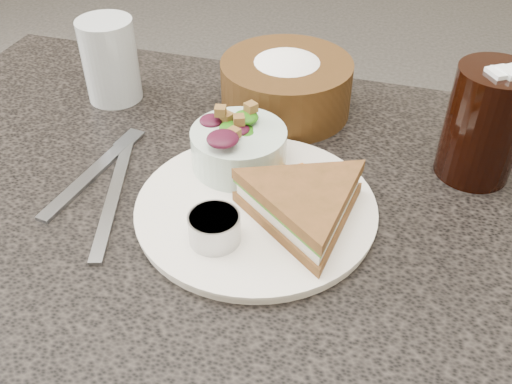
{
  "coord_description": "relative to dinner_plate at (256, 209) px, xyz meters",
  "views": [
    {
      "loc": [
        0.17,
        -0.46,
        1.18
      ],
      "look_at": [
        0.03,
        0.0,
        0.78
      ],
      "focal_mm": 40.0,
      "sensor_mm": 36.0,
      "label": 1
    }
  ],
  "objects": [
    {
      "name": "water_glass",
      "position": [
        -0.27,
        0.19,
        0.05
      ],
      "size": [
        0.09,
        0.09,
        0.12
      ],
      "primitive_type": "cylinder",
      "rotation": [
        0.0,
        0.0,
        -0.14
      ],
      "color": "#ACB6BC",
      "rests_on": "dining_table"
    },
    {
      "name": "cola_glass",
      "position": [
        0.23,
        0.15,
        0.07
      ],
      "size": [
        0.09,
        0.09,
        0.15
      ],
      "primitive_type": null,
      "rotation": [
        0.0,
        0.0,
        -0.01
      ],
      "color": "black",
      "rests_on": "dining_table"
    },
    {
      "name": "salad_bowl",
      "position": [
        -0.04,
        0.07,
        0.04
      ],
      "size": [
        0.13,
        0.13,
        0.07
      ],
      "primitive_type": null,
      "rotation": [
        0.0,
        0.0,
        0.16
      ],
      "color": "#B0C9BB",
      "rests_on": "dinner_plate"
    },
    {
      "name": "sandwich",
      "position": [
        0.06,
        -0.01,
        0.03
      ],
      "size": [
        0.24,
        0.24,
        0.05
      ],
      "primitive_type": null,
      "rotation": [
        0.0,
        0.0,
        -0.65
      ],
      "color": "brown",
      "rests_on": "dinner_plate"
    },
    {
      "name": "dinner_plate",
      "position": [
        0.0,
        0.0,
        0.0
      ],
      "size": [
        0.27,
        0.27,
        0.01
      ],
      "primitive_type": "cylinder",
      "color": "silver",
      "rests_on": "dining_table"
    },
    {
      "name": "bread_basket",
      "position": [
        -0.02,
        0.22,
        0.05
      ],
      "size": [
        0.24,
        0.24,
        0.1
      ],
      "primitive_type": null,
      "rotation": [
        0.0,
        0.0,
        0.4
      ],
      "color": "#4A2D14",
      "rests_on": "dining_table"
    },
    {
      "name": "orange_wedge",
      "position": [
        0.04,
        0.06,
        0.02
      ],
      "size": [
        0.07,
        0.07,
        0.02
      ],
      "primitive_type": "cone",
      "rotation": [
        0.0,
        0.0,
        0.46
      ],
      "color": "orange",
      "rests_on": "dinner_plate"
    },
    {
      "name": "dressing_ramekin",
      "position": [
        -0.03,
        -0.07,
        0.02
      ],
      "size": [
        0.06,
        0.06,
        0.03
      ],
      "primitive_type": "cylinder",
      "rotation": [
        0.0,
        0.0,
        -0.12
      ],
      "color": "#A0A0A2",
      "rests_on": "dinner_plate"
    },
    {
      "name": "fork",
      "position": [
        -0.21,
        0.0,
        -0.0
      ],
      "size": [
        0.04,
        0.18,
        0.0
      ],
      "primitive_type": "cube",
      "rotation": [
        0.0,
        0.0,
        -0.13
      ],
      "color": "#8D939C",
      "rests_on": "dining_table"
    },
    {
      "name": "knife",
      "position": [
        -0.17,
        -0.02,
        -0.0
      ],
      "size": [
        0.08,
        0.22,
        0.0
      ],
      "primitive_type": "cube",
      "rotation": [
        0.0,
        0.0,
        0.3
      ],
      "color": "#92959A",
      "rests_on": "dining_table"
    }
  ]
}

